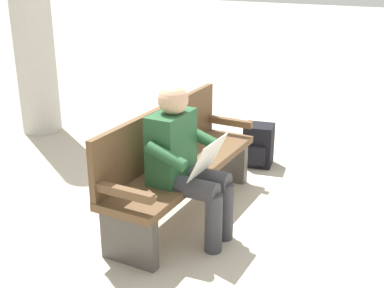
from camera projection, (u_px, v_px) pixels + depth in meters
ground_plane at (185, 214)px, 4.20m from camera, size 40.00×40.00×0.00m
bench_near at (177, 162)px, 4.07m from camera, size 1.81×0.52×0.90m
person_seated at (185, 160)px, 3.67m from camera, size 0.58×0.58×1.18m
backpack at (258, 145)px, 5.14m from camera, size 0.34×0.33×0.43m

